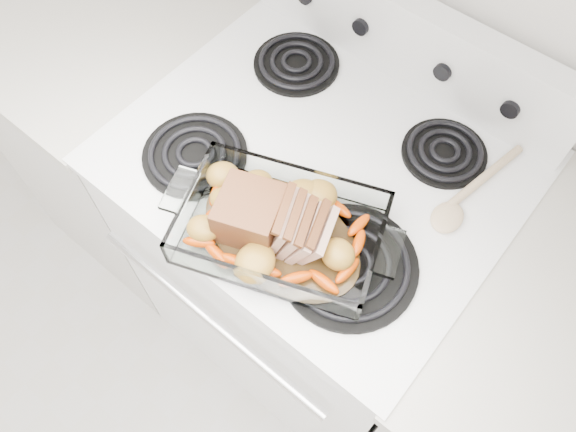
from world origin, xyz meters
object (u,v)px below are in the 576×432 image
Objects in this scene: electric_range at (312,254)px; counter_right at (533,419)px; pork_roast at (268,214)px; counter_left at (143,133)px; baking_dish at (281,232)px.

electric_range is 0.67m from counter_right.
pork_roast is (0.03, -0.19, 0.51)m from electric_range.
counter_right is 4.59× the size of pork_roast.
pork_roast is at bearing -80.57° from electric_range.
electric_range is at bearing 0.10° from counter_left.
pork_roast is (-0.03, 0.00, 0.03)m from baking_dish.
electric_range reaches higher than counter_left.
counter_left is at bearing 180.00° from counter_right.
counter_right is (1.33, 0.00, 0.00)m from counter_left.
counter_right is at bearing 0.00° from counter_left.
pork_roast is at bearing 159.07° from baking_dish.
counter_right is 2.66× the size of baking_dish.
baking_dish reaches higher than counter_right.
counter_left is (-0.67, -0.00, -0.02)m from electric_range.
counter_right is (0.66, -0.00, -0.02)m from electric_range.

